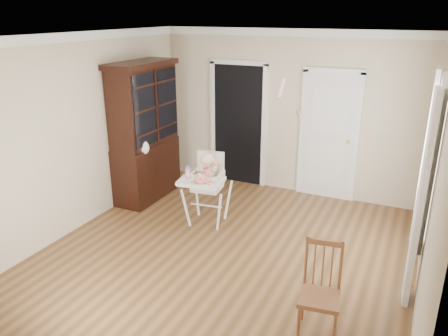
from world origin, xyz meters
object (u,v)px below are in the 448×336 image
at_px(sippy_cup, 188,172).
at_px(dining_chair, 320,294).
at_px(high_chair, 207,181).
at_px(cake, 201,179).
at_px(china_cabinet, 145,132).

bearing_deg(sippy_cup, dining_chair, -33.01).
height_order(high_chair, dining_chair, high_chair).
bearing_deg(high_chair, cake, -88.40).
xyz_separation_m(high_chair, sippy_cup, (-0.22, -0.16, 0.16)).
xyz_separation_m(sippy_cup, dining_chair, (2.26, -1.47, -0.38)).
bearing_deg(sippy_cup, high_chair, 37.12).
distance_m(china_cabinet, dining_chair, 4.04).
xyz_separation_m(high_chair, dining_chair, (2.04, -1.63, -0.23)).
bearing_deg(china_cabinet, sippy_cup, -28.59).
bearing_deg(cake, sippy_cup, 157.93).
relative_size(sippy_cup, dining_chair, 0.19).
distance_m(high_chair, dining_chair, 2.62).
distance_m(high_chair, sippy_cup, 0.31).
bearing_deg(dining_chair, cake, 137.42).
distance_m(cake, dining_chair, 2.44).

